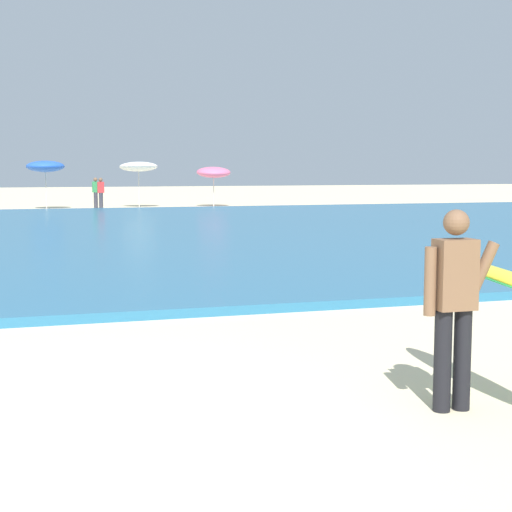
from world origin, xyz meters
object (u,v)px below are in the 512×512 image
object	(u,v)px
beachgoer_near_row_left	(96,192)
beachgoer_near_row_right	(101,193)
beach_umbrella_3	(45,166)
beach_umbrella_5	(214,172)
surfer_with_board	(480,291)
beach_umbrella_4	(139,167)

from	to	relation	value
beachgoer_near_row_left	beachgoer_near_row_right	size ratio (longest dim) A/B	1.00
beach_umbrella_3	beachgoer_near_row_right	bearing A→B (deg)	-26.54
beach_umbrella_5	beachgoer_near_row_right	bearing A→B (deg)	-166.65
surfer_with_board	beachgoer_near_row_right	size ratio (longest dim) A/B	1.52
beachgoer_near_row_left	beachgoer_near_row_right	distance (m)	0.79
surfer_with_board	beachgoer_near_row_left	distance (m)	34.35
beach_umbrella_4	beachgoer_near_row_right	bearing A→B (deg)	-139.99
surfer_with_board	beach_umbrella_4	bearing A→B (deg)	86.27
beach_umbrella_4	beachgoer_near_row_left	distance (m)	2.85
beach_umbrella_3	beach_umbrella_5	size ratio (longest dim) A/B	1.11
beachgoer_near_row_right	beach_umbrella_4	bearing A→B (deg)	40.01
beach_umbrella_4	beachgoer_near_row_right	size ratio (longest dim) A/B	1.54
beach_umbrella_3	beach_umbrella_4	xyz separation A→B (m)	(4.71, 0.52, -0.01)
beach_umbrella_5	beachgoer_near_row_left	size ratio (longest dim) A/B	1.38
beach_umbrella_4	beachgoer_near_row_left	world-z (taller)	beach_umbrella_4
beach_umbrella_3	beachgoer_near_row_right	world-z (taller)	beach_umbrella_3
beachgoer_near_row_right	beachgoer_near_row_left	bearing A→B (deg)	103.30
surfer_with_board	beach_umbrella_4	world-z (taller)	beach_umbrella_4
surfer_with_board	beach_umbrella_4	distance (m)	35.48
beach_umbrella_5	beachgoer_near_row_right	xyz separation A→B (m)	(-6.07, -1.44, -0.98)
beach_umbrella_5	beachgoer_near_row_right	size ratio (longest dim) A/B	1.38
beach_umbrella_3	beach_umbrella_5	distance (m)	8.64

